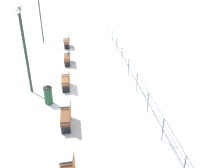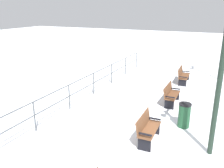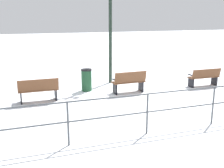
# 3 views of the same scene
# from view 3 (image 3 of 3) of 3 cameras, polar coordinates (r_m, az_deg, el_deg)

# --- Properties ---
(ground_plane) EXTENTS (80.00, 80.00, 0.00)m
(ground_plane) POSITION_cam_3_polar(r_m,az_deg,el_deg) (11.56, 3.40, -1.78)
(ground_plane) COLOR white
(ground_plane) RESTS_ON ground
(bench_second) EXTENTS (0.50, 1.48, 0.84)m
(bench_second) POSITION_cam_3_polar(r_m,az_deg,el_deg) (13.12, 18.73, 1.42)
(bench_second) COLOR brown
(bench_second) RESTS_ON ground
(bench_third) EXTENTS (0.56, 1.41, 0.94)m
(bench_third) POSITION_cam_3_polar(r_m,az_deg,el_deg) (11.37, 3.58, 0.47)
(bench_third) COLOR brown
(bench_third) RESTS_ON ground
(bench_fourth) EXTENTS (0.52, 1.48, 0.91)m
(bench_fourth) POSITION_cam_3_polar(r_m,az_deg,el_deg) (10.55, -15.14, -1.17)
(bench_fourth) COLOR brown
(bench_fourth) RESTS_ON ground
(lamppost_middle) EXTENTS (0.27, 1.10, 4.72)m
(lamppost_middle) POSITION_cam_3_polar(r_m,az_deg,el_deg) (12.85, -0.36, 13.49)
(lamppost_middle) COLOR #1E2D23
(lamppost_middle) RESTS_ON ground
(waterfront_railing) EXTENTS (0.05, 19.53, 1.16)m
(waterfront_railing) POSITION_cam_3_polar(r_m,az_deg,el_deg) (7.97, 14.44, -3.76)
(waterfront_railing) COLOR #4C5156
(waterfront_railing) RESTS_ON ground
(trash_bin) EXTENTS (0.46, 0.46, 0.95)m
(trash_bin) POSITION_cam_3_polar(r_m,az_deg,el_deg) (11.76, -5.36, 0.86)
(trash_bin) COLOR #1E4C2D
(trash_bin) RESTS_ON ground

